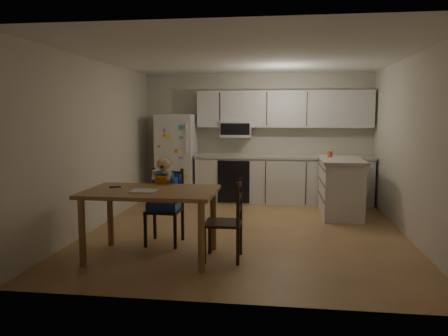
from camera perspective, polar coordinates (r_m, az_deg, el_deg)
room at (r=6.74m, az=3.26°, el=3.19°), size 4.52×5.01×2.51m
refrigerator at (r=8.67m, az=-6.18°, el=1.35°), size 0.72×0.70×1.70m
kitchen_run at (r=8.51m, az=7.52°, el=1.41°), size 3.37×0.62×2.15m
kitchen_island at (r=7.62m, az=14.96°, el=-2.39°), size 0.68×1.30×0.96m
red_cup at (r=7.77m, az=13.68°, el=1.76°), size 0.08×0.08×0.10m
dining_table at (r=5.21m, az=-9.52°, el=-4.03°), size 1.53×0.98×0.82m
napkin at (r=5.10m, az=-10.49°, el=-2.96°), size 0.28×0.25×0.01m
toddler_spoon at (r=5.45m, az=-14.14°, el=-2.40°), size 0.12×0.06×0.02m
chair_booster at (r=5.79m, az=-7.71°, el=-3.01°), size 0.44×0.44×1.15m
chair_side at (r=5.10m, az=0.95°, el=-6.13°), size 0.42×0.42×0.95m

